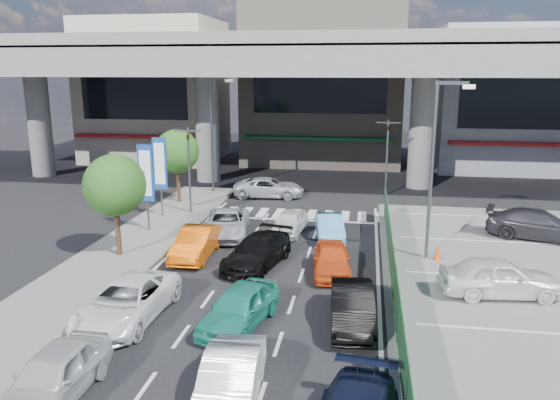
% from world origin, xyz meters
% --- Properties ---
extents(ground, '(120.00, 120.00, 0.00)m').
position_xyz_m(ground, '(0.00, 0.00, 0.00)').
color(ground, black).
rests_on(ground, ground).
extents(parking_lot, '(12.00, 28.00, 0.06)m').
position_xyz_m(parking_lot, '(11.00, 2.00, 0.03)').
color(parking_lot, slate).
rests_on(parking_lot, ground).
extents(sidewalk_left, '(4.00, 30.00, 0.12)m').
position_xyz_m(sidewalk_left, '(-7.00, 4.00, 0.06)').
color(sidewalk_left, slate).
rests_on(sidewalk_left, ground).
extents(fence_run, '(0.16, 22.00, 1.80)m').
position_xyz_m(fence_run, '(5.30, 1.00, 0.90)').
color(fence_run, '#205E2C').
rests_on(fence_run, ground).
extents(expressway, '(64.00, 14.00, 10.75)m').
position_xyz_m(expressway, '(0.00, 22.00, 8.76)').
color(expressway, slate).
rests_on(expressway, ground).
extents(building_west, '(12.00, 10.90, 13.00)m').
position_xyz_m(building_west, '(-16.00, 31.97, 6.49)').
color(building_west, '#ABA18A').
rests_on(building_west, ground).
extents(building_center, '(14.00, 10.90, 15.00)m').
position_xyz_m(building_center, '(0.00, 32.97, 7.49)').
color(building_center, gray).
rests_on(building_center, ground).
extents(building_east, '(12.00, 10.90, 12.00)m').
position_xyz_m(building_east, '(16.00, 31.97, 5.99)').
color(building_east, gray).
rests_on(building_east, ground).
extents(traffic_light_left, '(1.60, 1.24, 5.20)m').
position_xyz_m(traffic_light_left, '(-6.20, 12.00, 3.94)').
color(traffic_light_left, '#595B60').
rests_on(traffic_light_left, ground).
extents(traffic_light_right, '(1.60, 1.24, 5.20)m').
position_xyz_m(traffic_light_right, '(5.50, 19.00, 3.94)').
color(traffic_light_right, '#595B60').
rests_on(traffic_light_right, ground).
extents(street_lamp_right, '(1.65, 0.22, 8.00)m').
position_xyz_m(street_lamp_right, '(7.17, 6.00, 4.77)').
color(street_lamp_right, '#595B60').
rests_on(street_lamp_right, ground).
extents(street_lamp_left, '(1.65, 0.22, 8.00)m').
position_xyz_m(street_lamp_left, '(-6.33, 18.00, 4.77)').
color(street_lamp_left, '#595B60').
rests_on(street_lamp_left, ground).
extents(signboard_near, '(0.80, 0.14, 4.70)m').
position_xyz_m(signboard_near, '(-7.20, 7.99, 3.06)').
color(signboard_near, '#595B60').
rests_on(signboard_near, ground).
extents(signboard_far, '(0.80, 0.14, 4.70)m').
position_xyz_m(signboard_far, '(-7.60, 10.99, 3.06)').
color(signboard_far, '#595B60').
rests_on(signboard_far, ground).
extents(tree_near, '(2.80, 2.80, 4.80)m').
position_xyz_m(tree_near, '(-7.00, 4.00, 3.39)').
color(tree_near, '#382314').
rests_on(tree_near, ground).
extents(tree_far, '(2.80, 2.80, 4.80)m').
position_xyz_m(tree_far, '(-7.80, 14.50, 3.39)').
color(tree_far, '#382314').
rests_on(tree_far, ground).
extents(van_white_back_left, '(1.67, 4.07, 1.38)m').
position_xyz_m(van_white_back_left, '(-3.70, -6.85, 0.69)').
color(van_white_back_left, silver).
rests_on(van_white_back_left, ground).
extents(hatch_white_back_mid, '(1.71, 4.17, 1.34)m').
position_xyz_m(hatch_white_back_mid, '(0.89, -6.33, 0.67)').
color(hatch_white_back_mid, white).
rests_on(hatch_white_back_mid, ground).
extents(sedan_white_mid_left, '(2.49, 5.06, 1.38)m').
position_xyz_m(sedan_white_mid_left, '(-3.83, -2.11, 0.69)').
color(sedan_white_mid_left, white).
rests_on(sedan_white_mid_left, ground).
extents(taxi_teal_mid, '(2.46, 4.31, 1.38)m').
position_xyz_m(taxi_teal_mid, '(0.11, -1.96, 0.69)').
color(taxi_teal_mid, teal).
rests_on(taxi_teal_mid, ground).
extents(hatch_black_mid_right, '(1.72, 4.16, 1.34)m').
position_xyz_m(hatch_black_mid_right, '(3.85, -1.31, 0.67)').
color(hatch_black_mid_right, black).
rests_on(hatch_black_mid_right, ground).
extents(taxi_orange_left, '(1.51, 4.17, 1.37)m').
position_xyz_m(taxi_orange_left, '(-3.47, 4.53, 0.68)').
color(taxi_orange_left, '#D65507').
rests_on(taxi_orange_left, ground).
extents(sedan_black_mid, '(2.88, 4.94, 1.35)m').
position_xyz_m(sedan_black_mid, '(-0.45, 3.83, 0.67)').
color(sedan_black_mid, black).
rests_on(sedan_black_mid, ground).
extents(taxi_orange_right, '(1.93, 3.98, 1.31)m').
position_xyz_m(taxi_orange_right, '(2.84, 3.44, 0.66)').
color(taxi_orange_right, '#E85219').
rests_on(taxi_orange_right, ground).
extents(wagon_silver_front_left, '(2.85, 4.98, 1.31)m').
position_xyz_m(wagon_silver_front_left, '(-2.95, 8.05, 0.65)').
color(wagon_silver_front_left, '#B9BBC2').
rests_on(wagon_silver_front_left, ground).
extents(sedan_white_front_mid, '(1.86, 3.75, 1.23)m').
position_xyz_m(sedan_white_front_mid, '(0.23, 8.92, 0.62)').
color(sedan_white_front_mid, silver).
rests_on(sedan_white_front_mid, ground).
extents(kei_truck_front_right, '(1.85, 3.90, 1.24)m').
position_xyz_m(kei_truck_front_right, '(2.41, 8.35, 0.62)').
color(kei_truck_front_right, '#56A1D7').
rests_on(kei_truck_front_right, ground).
extents(crossing_wagon_silver, '(4.90, 2.55, 1.32)m').
position_xyz_m(crossing_wagon_silver, '(-2.34, 17.13, 0.66)').
color(crossing_wagon_silver, '#B1B4BA').
rests_on(crossing_wagon_silver, ground).
extents(parked_sedan_white, '(4.61, 2.27, 1.51)m').
position_xyz_m(parked_sedan_white, '(9.28, 1.95, 0.82)').
color(parked_sedan_white, silver).
rests_on(parked_sedan_white, parking_lot).
extents(parked_sedan_dgrey, '(5.46, 3.41, 1.48)m').
position_xyz_m(parked_sedan_dgrey, '(12.91, 9.85, 0.80)').
color(parked_sedan_dgrey, '#2C2B2F').
rests_on(parked_sedan_dgrey, parking_lot).
extents(traffic_cone, '(0.47, 0.47, 0.71)m').
position_xyz_m(traffic_cone, '(7.48, 5.76, 0.41)').
color(traffic_cone, '#D1420B').
rests_on(traffic_cone, parking_lot).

